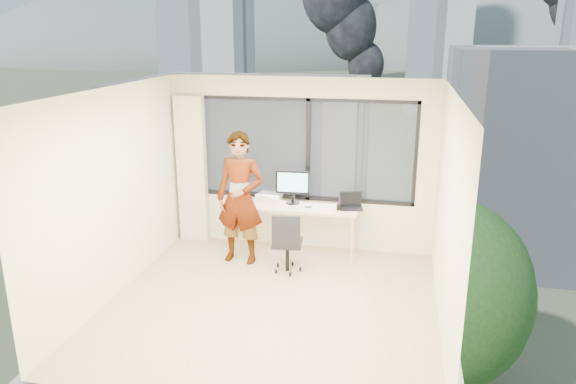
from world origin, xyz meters
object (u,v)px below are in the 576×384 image
(monitor, at_px, (293,187))
(laptop, at_px, (351,202))
(game_console, at_px, (269,196))
(person, at_px, (240,198))
(handbag, at_px, (353,198))
(desk, at_px, (297,229))
(chair, at_px, (287,241))

(monitor, height_order, laptop, monitor)
(game_console, bearing_deg, person, -97.19)
(handbag, bearing_deg, person, -134.61)
(handbag, bearing_deg, laptop, -68.96)
(desk, xyz_separation_m, handbag, (0.80, 0.25, 0.47))
(chair, height_order, laptop, laptop)
(desk, bearing_deg, monitor, 132.58)
(chair, relative_size, laptop, 2.61)
(monitor, bearing_deg, chair, -86.69)
(monitor, relative_size, handbag, 2.04)
(monitor, distance_m, laptop, 0.90)
(game_console, relative_size, handbag, 1.39)
(person, xyz_separation_m, game_console, (0.26, 0.68, -0.16))
(desk, height_order, person, person)
(person, bearing_deg, desk, 35.60)
(desk, height_order, game_console, game_console)
(desk, relative_size, person, 0.95)
(monitor, relative_size, laptop, 1.49)
(game_console, distance_m, laptop, 1.30)
(desk, xyz_separation_m, game_console, (-0.48, 0.23, 0.42))
(person, relative_size, monitor, 3.74)
(desk, bearing_deg, handbag, 17.12)
(desk, xyz_separation_m, person, (-0.74, -0.45, 0.58))
(person, bearing_deg, laptop, 20.80)
(game_console, bearing_deg, monitor, -5.20)
(chair, distance_m, handbag, 1.29)
(laptop, xyz_separation_m, handbag, (0.00, 0.24, -0.01))
(chair, height_order, handbag, handbag)
(desk, bearing_deg, game_console, 154.47)
(desk, bearing_deg, laptop, 0.49)
(monitor, height_order, game_console, monitor)
(person, height_order, laptop, person)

